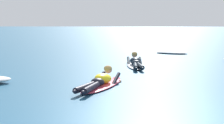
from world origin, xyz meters
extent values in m
plane|color=navy|center=(0.00, 10.00, 0.00)|extent=(120.00, 120.00, 0.00)
ellipsoid|color=#E54C66|center=(-1.74, 2.87, 0.04)|extent=(1.26, 2.38, 0.07)
ellipsoid|color=#E54C66|center=(-1.40, 3.92, 0.05)|extent=(0.26, 0.26, 0.06)
ellipsoid|color=yellow|center=(-1.72, 2.92, 0.20)|extent=(0.57, 0.72, 0.34)
ellipsoid|color=black|center=(-1.84, 2.56, 0.17)|extent=(0.41, 0.37, 0.20)
cylinder|color=black|center=(-2.09, 2.02, 0.14)|extent=(0.45, 0.88, 0.14)
ellipsoid|color=black|center=(-2.25, 1.61, 0.14)|extent=(0.16, 0.24, 0.08)
cylinder|color=black|center=(-1.94, 1.98, 0.14)|extent=(0.36, 0.89, 0.14)
ellipsoid|color=black|center=(-2.05, 1.55, 0.14)|extent=(0.16, 0.24, 0.08)
cylinder|color=black|center=(-1.83, 3.32, 0.12)|extent=(0.27, 0.59, 0.34)
sphere|color=tan|center=(-1.71, 3.69, 0.02)|extent=(0.09, 0.09, 0.09)
cylinder|color=black|center=(-1.41, 3.17, 0.12)|extent=(0.27, 0.59, 0.34)
sphere|color=tan|center=(-1.30, 3.51, 0.02)|extent=(0.09, 0.09, 0.09)
sphere|color=tan|center=(-1.61, 3.27, 0.38)|extent=(0.21, 0.21, 0.21)
ellipsoid|color=#AD894C|center=(-1.62, 3.25, 0.41)|extent=(0.27, 0.26, 0.16)
ellipsoid|color=silver|center=(-0.80, 6.77, 0.04)|extent=(0.73, 2.30, 0.07)
ellipsoid|color=silver|center=(-0.86, 7.85, 0.05)|extent=(0.23, 0.21, 0.06)
ellipsoid|color=black|center=(-0.80, 6.82, 0.20)|extent=(0.44, 0.67, 0.34)
ellipsoid|color=black|center=(-0.78, 6.44, 0.17)|extent=(0.36, 0.30, 0.20)
cylinder|color=black|center=(-0.82, 5.82, 0.14)|extent=(0.14, 0.93, 0.14)
ellipsoid|color=black|center=(-0.82, 5.35, 0.14)|extent=(0.11, 0.23, 0.08)
cylinder|color=black|center=(-0.66, 5.83, 0.14)|extent=(0.25, 0.94, 0.14)
ellipsoid|color=black|center=(-0.61, 5.36, 0.14)|extent=(0.11, 0.23, 0.08)
cylinder|color=black|center=(-1.04, 7.16, 0.12)|extent=(0.12, 0.60, 0.34)
sphere|color=tan|center=(-1.06, 7.55, 0.02)|extent=(0.09, 0.09, 0.09)
cylinder|color=black|center=(-0.60, 7.17, 0.12)|extent=(0.12, 0.60, 0.34)
sphere|color=tan|center=(-0.62, 7.54, 0.02)|extent=(0.09, 0.09, 0.09)
sphere|color=tan|center=(-0.82, 7.20, 0.38)|extent=(0.21, 0.21, 0.21)
ellipsoid|color=#AD894C|center=(-0.82, 7.18, 0.41)|extent=(0.23, 0.21, 0.16)
ellipsoid|color=white|center=(1.11, 11.54, 0.06)|extent=(1.74, 1.37, 0.13)
ellipsoid|color=white|center=(1.52, 11.49, 0.04)|extent=(0.68, 0.62, 0.09)
ellipsoid|color=white|center=(0.66, 11.66, 0.03)|extent=(0.58, 0.43, 0.07)
camera|label=1|loc=(-1.15, -6.13, 1.72)|focal=57.88mm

